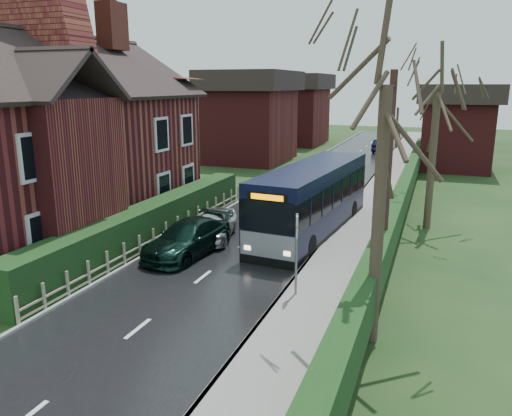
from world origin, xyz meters
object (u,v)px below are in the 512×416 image
at_px(brick_house, 47,134).
at_px(bus, 312,200).
at_px(bus_stop_sign, 297,243).
at_px(car_silver, 214,224).
at_px(car_green, 188,238).
at_px(telegraph_pole, 387,179).

height_order(brick_house, bus, brick_house).
relative_size(bus, bus_stop_sign, 3.73).
xyz_separation_m(brick_house, bus, (10.93, 3.85, -2.88)).
height_order(car_silver, car_green, car_green).
bearing_deg(car_silver, telegraph_pole, -30.24).
distance_m(brick_house, telegraph_pole, 14.59).
xyz_separation_m(car_green, bus_stop_sign, (5.06, -2.53, 1.13)).
distance_m(car_silver, telegraph_pole, 8.18).
bearing_deg(telegraph_pole, bus_stop_sign, -149.13).
bearing_deg(brick_house, bus, 19.40).
bearing_deg(telegraph_pole, car_green, 163.90).
xyz_separation_m(brick_house, bus_stop_sign, (12.20, -3.31, -2.59)).
height_order(car_green, bus_stop_sign, bus_stop_sign).
relative_size(bus, car_silver, 2.67).
height_order(bus, bus_stop_sign, bus).
xyz_separation_m(bus, car_green, (-3.80, -4.62, -0.84)).
relative_size(brick_house, bus, 1.45).
xyz_separation_m(bus, telegraph_pole, (3.60, -4.71, 2.01)).
bearing_deg(car_silver, bus, 20.26).
relative_size(brick_house, bus_stop_sign, 5.39).
bearing_deg(car_green, car_silver, 94.12).
bearing_deg(telegraph_pole, bus, 111.99).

